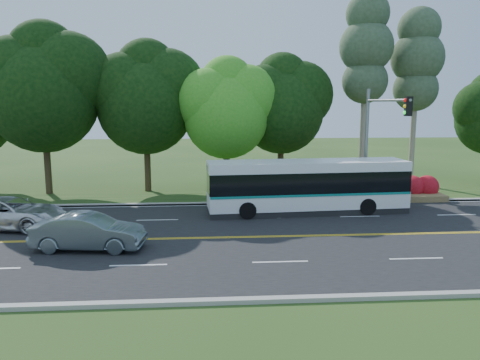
{
  "coord_description": "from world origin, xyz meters",
  "views": [
    {
      "loc": [
        -3.31,
        -20.89,
        6.2
      ],
      "look_at": [
        -1.69,
        2.0,
        2.37
      ],
      "focal_mm": 35.0,
      "sensor_mm": 36.0,
      "label": 1
    }
  ],
  "objects": [
    {
      "name": "transit_bus",
      "position": [
        2.29,
        4.71,
        1.47
      ],
      "size": [
        11.35,
        3.18,
        2.93
      ],
      "rotation": [
        0.0,
        0.0,
        0.07
      ],
      "color": "white",
      "rests_on": "road"
    },
    {
      "name": "grass_verge",
      "position": [
        0.0,
        9.0,
        0.05
      ],
      "size": [
        60.0,
        4.0,
        0.1
      ],
      "primitive_type": "cube",
      "color": "#264416",
      "rests_on": "ground"
    },
    {
      "name": "traffic_signal",
      "position": [
        6.49,
        5.4,
        4.67
      ],
      "size": [
        0.42,
        6.1,
        7.0
      ],
      "color": "gray",
      "rests_on": "ground"
    },
    {
      "name": "curb_north",
      "position": [
        0.0,
        7.15,
        0.07
      ],
      "size": [
        60.0,
        0.3,
        0.15
      ],
      "primitive_type": "cube",
      "color": "#A49F94",
      "rests_on": "ground"
    },
    {
      "name": "ground",
      "position": [
        0.0,
        0.0,
        0.0
      ],
      "size": [
        120.0,
        120.0,
        0.0
      ],
      "primitive_type": "plane",
      "color": "#264416",
      "rests_on": "ground"
    },
    {
      "name": "lane_markings",
      "position": [
        -0.09,
        0.0,
        0.02
      ],
      "size": [
        57.6,
        13.82,
        0.0
      ],
      "color": "gold",
      "rests_on": "road"
    },
    {
      "name": "bougainvillea_hedge",
      "position": [
        7.18,
        8.15,
        0.72
      ],
      "size": [
        9.5,
        2.25,
        1.5
      ],
      "color": "#A10D17",
      "rests_on": "ground"
    },
    {
      "name": "curb_south",
      "position": [
        0.0,
        -7.15,
        0.07
      ],
      "size": [
        60.0,
        0.3,
        0.15
      ],
      "primitive_type": "cube",
      "color": "#A49F94",
      "rests_on": "ground"
    },
    {
      "name": "tree_row",
      "position": [
        -5.15,
        12.13,
        6.73
      ],
      "size": [
        44.7,
        9.1,
        13.84
      ],
      "color": "#322316",
      "rests_on": "ground"
    },
    {
      "name": "sedan",
      "position": [
        -8.36,
        -1.37,
        0.79
      ],
      "size": [
        4.8,
        2.09,
        1.53
      ],
      "primitive_type": "imported",
      "rotation": [
        0.0,
        0.0,
        1.47
      ],
      "color": "slate",
      "rests_on": "road"
    },
    {
      "name": "suv",
      "position": [
        -13.1,
        2.39,
        0.78
      ],
      "size": [
        5.79,
        3.3,
        1.52
      ],
      "primitive_type": "imported",
      "rotation": [
        0.0,
        0.0,
        1.42
      ],
      "color": "silver",
      "rests_on": "road"
    },
    {
      "name": "road",
      "position": [
        0.0,
        0.0,
        0.01
      ],
      "size": [
        60.0,
        14.0,
        0.02
      ],
      "primitive_type": "cube",
      "color": "black",
      "rests_on": "ground"
    }
  ]
}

